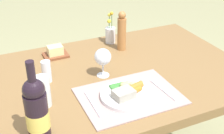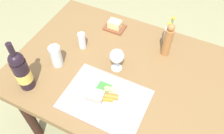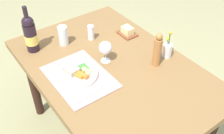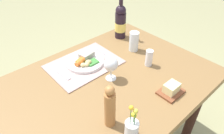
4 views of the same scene
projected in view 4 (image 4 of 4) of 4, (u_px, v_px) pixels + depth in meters
name	position (u px, v px, depth m)	size (l,w,h in m)	color
dining_table	(102.00, 95.00, 1.18)	(1.31, 0.88, 0.71)	brown
placemat	(84.00, 64.00, 1.27)	(0.43, 0.31, 0.01)	#A98D86
dinner_plate	(85.00, 61.00, 1.26)	(0.24, 0.24, 0.05)	white
fork	(105.00, 54.00, 1.35)	(0.01, 0.19, 0.01)	silver
knife	(60.00, 72.00, 1.19)	(0.02, 0.19, 0.01)	silver
wine_glass	(111.00, 65.00, 1.10)	(0.08, 0.08, 0.14)	white
water_tumbler	(134.00, 43.00, 1.36)	(0.06, 0.06, 0.13)	silver
salt_shaker	(149.00, 58.00, 1.23)	(0.04, 0.04, 0.11)	white
wine_bottle	(120.00, 22.00, 1.47)	(0.08, 0.08, 0.31)	black
flower_vase	(132.00, 129.00, 0.83)	(0.06, 0.06, 0.19)	silver
pepper_mill	(110.00, 107.00, 0.85)	(0.05, 0.05, 0.22)	#AF713B
butter_dish	(171.00, 90.00, 1.05)	(0.13, 0.10, 0.06)	brown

